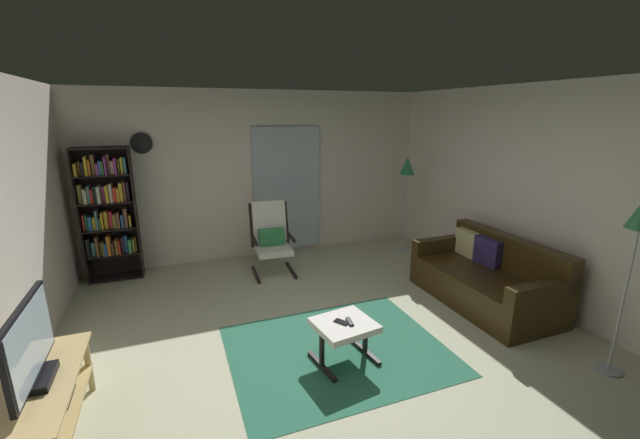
# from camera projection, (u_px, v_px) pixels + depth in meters

# --- Properties ---
(ground_plane) EXTENTS (7.02, 7.02, 0.00)m
(ground_plane) POSITION_uv_depth(u_px,v_px,m) (332.00, 344.00, 3.98)
(ground_plane) COLOR #BDBE9C
(wall_back) EXTENTS (5.60, 0.06, 2.60)m
(wall_back) POSITION_uv_depth(u_px,v_px,m) (262.00, 175.00, 6.25)
(wall_back) COLOR silver
(wall_back) RESTS_ON ground
(wall_right) EXTENTS (0.06, 6.00, 2.60)m
(wall_right) POSITION_uv_depth(u_px,v_px,m) (547.00, 198.00, 4.57)
(wall_right) COLOR silver
(wall_right) RESTS_ON ground
(glass_door_panel) EXTENTS (1.10, 0.01, 2.00)m
(glass_door_panel) POSITION_uv_depth(u_px,v_px,m) (287.00, 190.00, 6.39)
(glass_door_panel) COLOR silver
(area_rug) EXTENTS (2.07, 1.67, 0.01)m
(area_rug) POSITION_uv_depth(u_px,v_px,m) (338.00, 350.00, 3.88)
(area_rug) COLOR #2C6B51
(area_rug) RESTS_ON ground
(tv_stand) EXTENTS (0.47, 1.18, 0.51)m
(tv_stand) POSITION_uv_depth(u_px,v_px,m) (43.00, 402.00, 2.71)
(tv_stand) COLOR tan
(tv_stand) RESTS_ON ground
(television) EXTENTS (0.20, 0.85, 0.56)m
(television) POSITION_uv_depth(u_px,v_px,m) (30.00, 347.00, 2.57)
(television) COLOR black
(television) RESTS_ON tv_stand
(bookshelf_near_tv) EXTENTS (0.69, 0.30, 1.83)m
(bookshelf_near_tv) POSITION_uv_depth(u_px,v_px,m) (108.00, 211.00, 5.34)
(bookshelf_near_tv) COLOR black
(bookshelf_near_tv) RESTS_ON ground
(leather_sofa) EXTENTS (0.90, 1.74, 0.81)m
(leather_sofa) POSITION_uv_depth(u_px,v_px,m) (486.00, 279.00, 4.82)
(leather_sofa) COLOR #38270F
(leather_sofa) RESTS_ON ground
(lounge_armchair) EXTENTS (0.60, 0.68, 1.02)m
(lounge_armchair) POSITION_uv_depth(u_px,v_px,m) (271.00, 236.00, 5.69)
(lounge_armchair) COLOR black
(lounge_armchair) RESTS_ON ground
(ottoman) EXTENTS (0.58, 0.55, 0.40)m
(ottoman) POSITION_uv_depth(u_px,v_px,m) (344.00, 329.00, 3.64)
(ottoman) COLOR white
(ottoman) RESTS_ON ground
(tv_remote) EXTENTS (0.06, 0.15, 0.02)m
(tv_remote) POSITION_uv_depth(u_px,v_px,m) (350.00, 322.00, 3.61)
(tv_remote) COLOR black
(tv_remote) RESTS_ON ottoman
(cell_phone) EXTENTS (0.13, 0.15, 0.01)m
(cell_phone) POSITION_uv_depth(u_px,v_px,m) (342.00, 322.00, 3.61)
(cell_phone) COLOR black
(cell_phone) RESTS_ON ottoman
(floor_lamp_by_sofa) EXTENTS (0.22, 0.22, 1.60)m
(floor_lamp_by_sofa) POSITION_uv_depth(u_px,v_px,m) (639.00, 231.00, 3.23)
(floor_lamp_by_sofa) COLOR #A5A5AD
(floor_lamp_by_sofa) RESTS_ON ground
(floor_lamp_by_shelf) EXTENTS (0.23, 0.23, 1.58)m
(floor_lamp_by_shelf) POSITION_uv_depth(u_px,v_px,m) (407.00, 173.00, 6.32)
(floor_lamp_by_shelf) COLOR #A5A5AD
(floor_lamp_by_shelf) RESTS_ON ground
(wall_clock) EXTENTS (0.29, 0.03, 0.29)m
(wall_clock) POSITION_uv_depth(u_px,v_px,m) (141.00, 143.00, 5.46)
(wall_clock) COLOR silver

